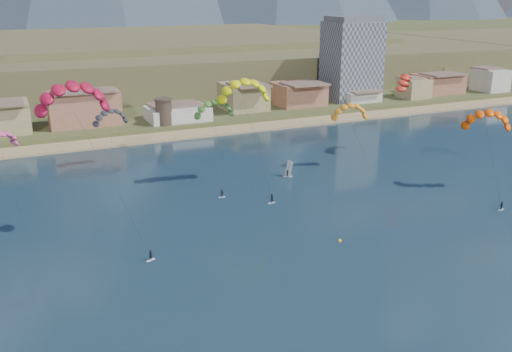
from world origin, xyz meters
The scene contains 16 objects.
ground centered at (0.00, 0.00, 0.00)m, with size 2400.00×2400.00×0.00m, color black.
beach centered at (0.00, 106.00, 0.25)m, with size 2200.00×12.00×0.90m.
land centered at (0.00, 560.00, 0.00)m, with size 2200.00×900.00×4.00m.
foothills centered at (22.39, 232.47, 9.08)m, with size 940.00×210.00×18.00m.
town centered at (-40.00, 122.00, 8.00)m, with size 400.00×24.00×12.00m.
apartment_tower centered at (85.00, 128.00, 17.82)m, with size 20.00×16.00×32.00m.
watchtower centered at (5.00, 114.00, 6.37)m, with size 5.82×5.82×8.60m.
kitesurfer_red centered at (-30.29, 37.67, 26.81)m, with size 15.77×15.05×30.92m.
kitesurfer_yellow centered at (7.95, 55.76, 22.49)m, with size 13.00×17.73×26.89m.
kitesurfer_orange centered at (55.23, 30.82, 16.55)m, with size 12.80×17.58×21.28m.
kitesurfer_green centered at (1.61, 57.84, 18.24)m, with size 9.69×11.21×20.89m.
distant_kite_dark centered at (-17.23, 81.86, 13.61)m, with size 9.97×6.83×16.87m.
distant_kite_orange centered at (36.60, 56.41, 15.15)m, with size 10.27×6.95×18.34m.
distant_kite_red centered at (56.78, 61.72, 20.40)m, with size 9.28×9.10×23.22m.
windsurfer centered at (19.43, 55.94, 1.22)m, with size 2.41×2.43×3.85m.
buoy centered at (10.77, 19.52, 0.11)m, with size 0.65×0.65×0.65m.
Camera 1 is at (-40.03, -55.84, 41.94)m, focal length 38.64 mm.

